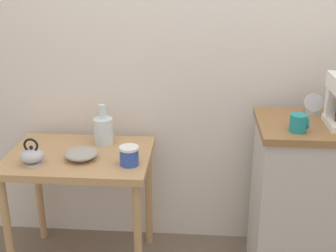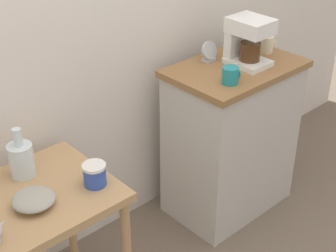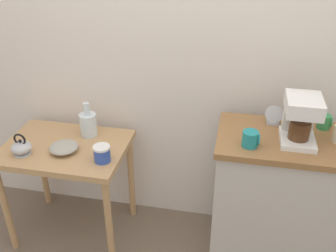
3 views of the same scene
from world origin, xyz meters
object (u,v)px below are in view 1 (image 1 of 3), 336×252
Objects in this scene: canister_enamel at (129,156)px; mug_dark_teal at (299,123)px; teakettle at (32,156)px; bowl_stoneware at (81,154)px; glass_carafe_vase at (103,130)px; table_clock at (313,105)px.

mug_dark_teal is at bearing -0.61° from canister_enamel.
mug_dark_teal is (1.35, 0.02, 0.21)m from teakettle.
bowl_stoneware is at bearing 17.63° from teakettle.
glass_carafe_vase reaches higher than canister_enamel.
canister_enamel is (0.51, 0.03, 0.00)m from teakettle.
teakettle is at bearing -136.18° from glass_carafe_vase.
mug_dark_teal is at bearing -2.96° from bowl_stoneware.
table_clock reaches higher than glass_carafe_vase.
canister_enamel reaches higher than bowl_stoneware.
glass_carafe_vase is 2.05× the size of table_clock.
glass_carafe_vase is at bearing 71.64° from bowl_stoneware.
mug_dark_teal is at bearing -115.34° from table_clock.
mug_dark_teal reaches higher than canister_enamel.
bowl_stoneware is 0.27m from canister_enamel.
teakettle is 0.51m from canister_enamel.
table_clock is (1.47, 0.29, 0.22)m from teakettle.
canister_enamel is at bearing 3.11° from teakettle.
glass_carafe_vase is (0.07, 0.22, 0.05)m from bowl_stoneware.
glass_carafe_vase is 1.17m from table_clock.
table_clock reaches higher than canister_enamel.
bowl_stoneware is 1.73× the size of canister_enamel.
glass_carafe_vase is 1.09m from mug_dark_teal.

